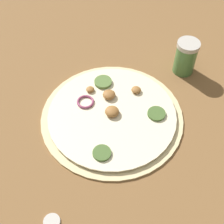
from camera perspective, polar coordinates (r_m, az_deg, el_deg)
The scene contains 4 objects.
ground_plane at distance 0.75m, azimuth -0.00°, elevation -0.93°, with size 3.00×3.00×0.00m, color brown.
pizza at distance 0.74m, azimuth -0.00°, elevation -0.50°, with size 0.34×0.34×0.03m.
spice_jar at distance 0.85m, azimuth 13.32°, elevation 9.75°, with size 0.06×0.06×0.09m.
loose_cap at distance 0.64m, azimuth -10.98°, elevation -19.02°, with size 0.03×0.03×0.01m.
Camera 1 is at (-0.05, 0.45, 0.60)m, focal length 50.00 mm.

